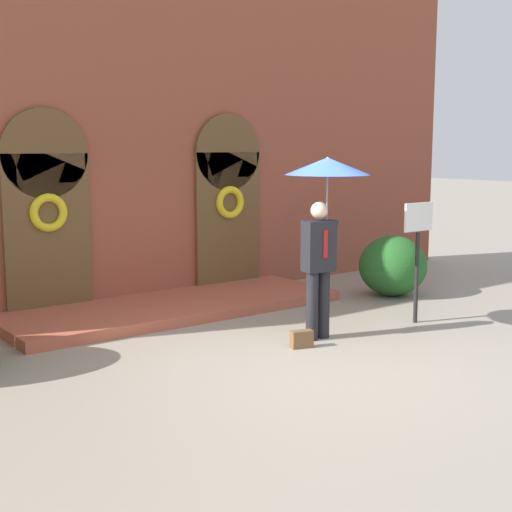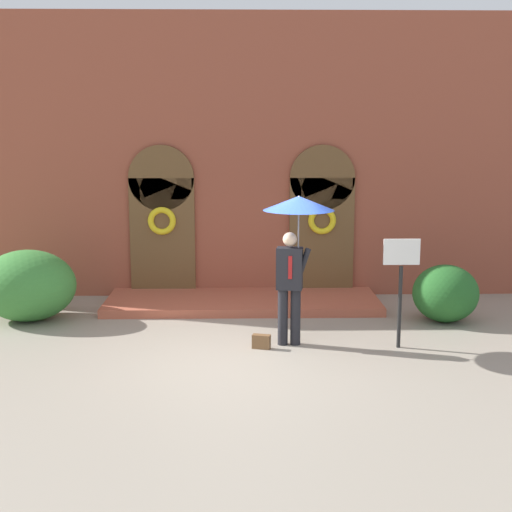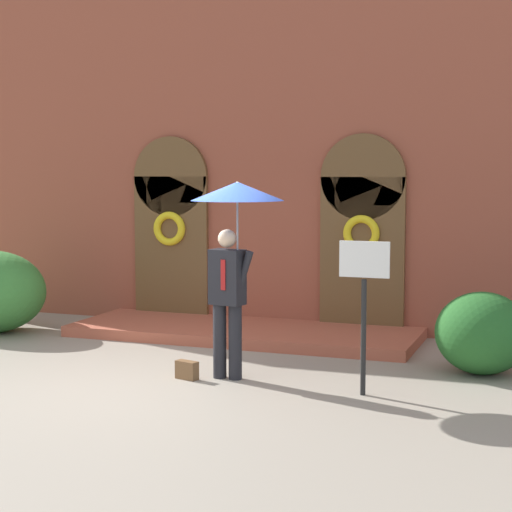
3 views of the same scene
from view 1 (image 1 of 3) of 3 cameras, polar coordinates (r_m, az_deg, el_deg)
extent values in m
plane|color=gray|center=(8.56, 3.95, -8.24)|extent=(80.00, 80.00, 0.00)
cube|color=brown|center=(11.69, -9.71, 10.12)|extent=(14.00, 0.50, 5.60)
cube|color=brown|center=(10.85, -16.31, 1.53)|extent=(1.30, 0.08, 2.40)
cylinder|color=brown|center=(10.77, -16.58, 7.88)|extent=(1.30, 0.08, 1.30)
cube|color=brown|center=(12.33, -2.27, 2.71)|extent=(1.30, 0.08, 2.40)
cylinder|color=brown|center=(12.26, -2.30, 8.30)|extent=(1.30, 0.08, 1.30)
torus|color=yellow|center=(10.75, -16.25, 3.35)|extent=(0.56, 0.12, 0.56)
torus|color=yellow|center=(12.24, -2.09, 4.31)|extent=(0.56, 0.12, 0.56)
cube|color=#AA523A|center=(10.95, -6.57, -4.06)|extent=(5.20, 1.80, 0.16)
cylinder|color=black|center=(9.28, 4.51, -4.02)|extent=(0.16, 0.16, 0.90)
cylinder|color=black|center=(9.41, 5.43, -3.86)|extent=(0.16, 0.16, 0.90)
cube|color=black|center=(9.21, 5.04, 0.80)|extent=(0.44, 0.31, 0.66)
cube|color=#A51919|center=(9.11, 5.59, 0.96)|extent=(0.06, 0.02, 0.36)
sphere|color=beige|center=(9.16, 5.07, 3.65)|extent=(0.22, 0.22, 0.22)
cylinder|color=black|center=(9.34, 6.05, 1.52)|extent=(0.22, 0.09, 0.46)
cylinder|color=gray|center=(9.25, 5.68, 3.45)|extent=(0.02, 0.02, 0.98)
cone|color=#284CB7|center=(9.21, 5.74, 7.17)|extent=(1.10, 1.10, 0.22)
cone|color=white|center=(9.21, 5.74, 7.26)|extent=(0.61, 0.61, 0.20)
cube|color=brown|center=(9.00, 3.68, -6.66)|extent=(0.30, 0.19, 0.22)
cylinder|color=black|center=(10.38, 12.72, -1.72)|extent=(0.06, 0.06, 1.30)
cube|color=white|center=(10.26, 12.88, 3.06)|extent=(0.56, 0.03, 0.40)
ellipsoid|color=#235B23|center=(12.22, 10.88, -0.77)|extent=(1.15, 1.13, 1.02)
camera|label=2|loc=(6.79, 91.57, 7.63)|focal=50.00mm
camera|label=3|loc=(10.22, 67.92, 3.19)|focal=60.00mm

